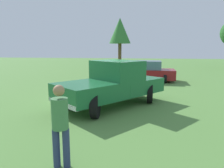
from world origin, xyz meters
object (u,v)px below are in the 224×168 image
sedan_near (145,72)px  tree_side (120,31)px  pickup_truck (114,82)px  person_visitor (60,122)px

sedan_near → tree_side: bearing=-73.2°
pickup_truck → tree_side: 20.34m
sedan_near → tree_side: size_ratio=0.68×
person_visitor → tree_side: (-24.61, -1.53, 3.65)m
pickup_truck → tree_side: (-19.92, -1.94, 3.63)m
pickup_truck → person_visitor: pickup_truck is taller
person_visitor → tree_side: bearing=179.0°
person_visitor → tree_side: size_ratio=0.26×
tree_side → sedan_near: bearing=14.1°
pickup_truck → sedan_near: pickup_truck is taller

